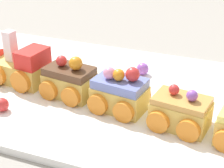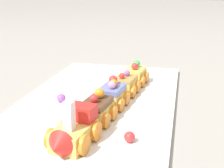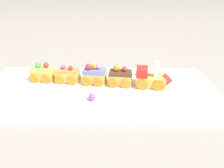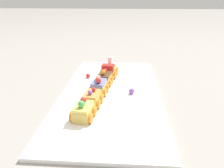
{
  "view_description": "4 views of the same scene",
  "coord_description": "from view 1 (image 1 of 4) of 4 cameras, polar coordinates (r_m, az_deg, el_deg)",
  "views": [
    {
      "loc": [
        -0.18,
        0.49,
        0.3
      ],
      "look_at": [
        0.01,
        0.01,
        0.03
      ],
      "focal_mm": 60.0,
      "sensor_mm": 36.0,
      "label": 1
    },
    {
      "loc": [
        0.64,
        0.19,
        0.29
      ],
      "look_at": [
        -0.05,
        0.04,
        0.06
      ],
      "focal_mm": 50.0,
      "sensor_mm": 36.0,
      "label": 2
    },
    {
      "loc": [
        0.05,
        -0.64,
        0.32
      ],
      "look_at": [
        0.05,
        -0.0,
        0.03
      ],
      "focal_mm": 35.0,
      "sensor_mm": 36.0,
      "label": 3
    },
    {
      "loc": [
        -0.77,
        -0.06,
        0.37
      ],
      "look_at": [
        -0.03,
        -0.01,
        0.06
      ],
      "focal_mm": 35.0,
      "sensor_mm": 36.0,
      "label": 4
    }
  ],
  "objects": [
    {
      "name": "ground_plane",
      "position": [
        0.61,
        1.24,
        -2.49
      ],
      "size": [
        10.0,
        10.0,
        0.0
      ],
      "primitive_type": "plane",
      "color": "gray"
    },
    {
      "name": "display_board",
      "position": [
        0.6,
        1.25,
        -1.99
      ],
      "size": [
        0.77,
        0.37,
        0.01
      ],
      "primitive_type": "cube",
      "color": "white",
      "rests_on": "ground_plane"
    },
    {
      "name": "cake_train_locomotive",
      "position": [
        0.65,
        -14.23,
        2.6
      ],
      "size": [
        0.13,
        0.08,
        0.09
      ],
      "rotation": [
        0.0,
        0.0,
        -0.13
      ],
      "color": "#E0BC56",
      "rests_on": "display_board"
    },
    {
      "name": "cake_car_chocolate",
      "position": [
        0.59,
        -6.44,
        0.46
      ],
      "size": [
        0.08,
        0.07,
        0.07
      ],
      "rotation": [
        0.0,
        0.0,
        -0.13
      ],
      "color": "#E0BC56",
      "rests_on": "display_board"
    },
    {
      "name": "cake_car_blueberry",
      "position": [
        0.55,
        1.21,
        -1.44
      ],
      "size": [
        0.08,
        0.07,
        0.07
      ],
      "rotation": [
        0.0,
        0.0,
        -0.13
      ],
      "color": "#E0BC56",
      "rests_on": "display_board"
    },
    {
      "name": "cake_car_caramel",
      "position": [
        0.52,
        10.43,
        -4.23
      ],
      "size": [
        0.08,
        0.07,
        0.06
      ],
      "rotation": [
        0.0,
        0.0,
        -0.13
      ],
      "color": "#E0BC56",
      "rests_on": "display_board"
    },
    {
      "name": "gumball_purple",
      "position": [
        0.66,
        4.68,
        2.32
      ],
      "size": [
        0.02,
        0.02,
        0.02
      ],
      "primitive_type": "sphere",
      "color": "#9956C6",
      "rests_on": "display_board"
    },
    {
      "name": "gumball_red",
      "position": [
        0.57,
        -16.42,
        -3.04
      ],
      "size": [
        0.02,
        0.02,
        0.02
      ],
      "primitive_type": "sphere",
      "color": "red",
      "rests_on": "display_board"
    }
  ]
}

